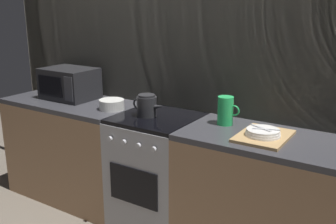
{
  "coord_description": "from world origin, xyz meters",
  "views": [
    {
      "loc": [
        1.58,
        -2.31,
        1.73
      ],
      "look_at": [
        0.1,
        0.0,
        0.95
      ],
      "focal_mm": 41.49,
      "sensor_mm": 36.0,
      "label": 1
    }
  ],
  "objects_px": {
    "microwave": "(70,83)",
    "pitcher": "(226,111)",
    "kettle": "(147,106)",
    "dish_pile": "(263,134)",
    "mixing_bowl": "(112,105)",
    "stove_unit": "(157,171)"
  },
  "relations": [
    {
      "from": "kettle",
      "to": "mixing_bowl",
      "type": "bearing_deg",
      "value": 179.82
    },
    {
      "from": "kettle",
      "to": "dish_pile",
      "type": "bearing_deg",
      "value": -0.29
    },
    {
      "from": "microwave",
      "to": "kettle",
      "type": "bearing_deg",
      "value": -5.42
    },
    {
      "from": "microwave",
      "to": "pitcher",
      "type": "distance_m",
      "value": 1.49
    },
    {
      "from": "microwave",
      "to": "pitcher",
      "type": "bearing_deg",
      "value": 1.63
    },
    {
      "from": "microwave",
      "to": "mixing_bowl",
      "type": "height_order",
      "value": "microwave"
    },
    {
      "from": "mixing_bowl",
      "to": "stove_unit",
      "type": "bearing_deg",
      "value": 3.83
    },
    {
      "from": "microwave",
      "to": "dish_pile",
      "type": "distance_m",
      "value": 1.81
    },
    {
      "from": "stove_unit",
      "to": "dish_pile",
      "type": "distance_m",
      "value": 0.97
    },
    {
      "from": "microwave",
      "to": "stove_unit",
      "type": "bearing_deg",
      "value": -3.36
    },
    {
      "from": "pitcher",
      "to": "mixing_bowl",
      "type": "bearing_deg",
      "value": -172.25
    },
    {
      "from": "stove_unit",
      "to": "microwave",
      "type": "relative_size",
      "value": 1.96
    },
    {
      "from": "microwave",
      "to": "kettle",
      "type": "xyz_separation_m",
      "value": [
        0.9,
        -0.09,
        -0.05
      ]
    },
    {
      "from": "stove_unit",
      "to": "mixing_bowl",
      "type": "relative_size",
      "value": 4.5
    },
    {
      "from": "stove_unit",
      "to": "mixing_bowl",
      "type": "distance_m",
      "value": 0.64
    },
    {
      "from": "stove_unit",
      "to": "pitcher",
      "type": "height_order",
      "value": "pitcher"
    },
    {
      "from": "stove_unit",
      "to": "kettle",
      "type": "bearing_deg",
      "value": -156.7
    },
    {
      "from": "stove_unit",
      "to": "pitcher",
      "type": "xyz_separation_m",
      "value": [
        0.52,
        0.1,
        0.55
      ]
    },
    {
      "from": "microwave",
      "to": "pitcher",
      "type": "relative_size",
      "value": 2.3
    },
    {
      "from": "kettle",
      "to": "dish_pile",
      "type": "distance_m",
      "value": 0.91
    },
    {
      "from": "kettle",
      "to": "pitcher",
      "type": "xyz_separation_m",
      "value": [
        0.58,
        0.13,
        0.02
      ]
    },
    {
      "from": "microwave",
      "to": "mixing_bowl",
      "type": "relative_size",
      "value": 2.3
    }
  ]
}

